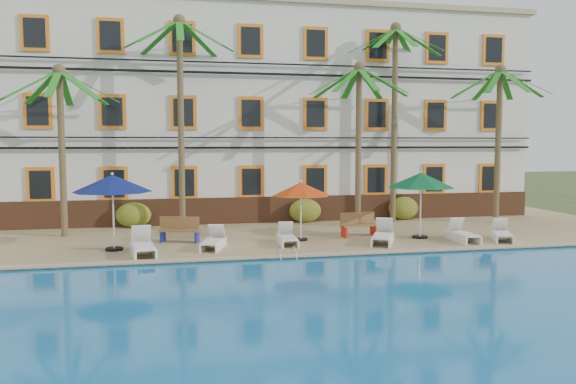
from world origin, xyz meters
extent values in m
plane|color=#384C23|center=(0.00, 0.00, 0.00)|extent=(100.00, 100.00, 0.00)
cube|color=tan|center=(0.00, 5.00, 0.12)|extent=(30.00, 12.00, 0.25)
cube|color=#176CB0|center=(0.00, -7.00, 0.10)|extent=(26.00, 12.00, 0.20)
cube|color=tan|center=(0.00, -0.90, 0.28)|extent=(30.00, 0.35, 0.06)
cube|color=silver|center=(0.00, 10.00, 5.25)|extent=(25.00, 6.00, 10.00)
cube|color=brown|center=(0.00, 6.94, 0.85)|extent=(25.00, 0.12, 1.20)
cube|color=tan|center=(0.00, 10.00, 10.35)|extent=(25.40, 6.40, 0.25)
cube|color=orange|center=(-10.50, 6.95, 2.15)|extent=(1.15, 0.10, 1.50)
cube|color=black|center=(-10.50, 6.90, 2.15)|extent=(0.85, 0.04, 1.20)
cube|color=orange|center=(-7.50, 6.95, 2.15)|extent=(1.15, 0.10, 1.50)
cube|color=black|center=(-7.50, 6.90, 2.15)|extent=(0.85, 0.04, 1.20)
cube|color=orange|center=(-4.50, 6.95, 2.15)|extent=(1.15, 0.10, 1.50)
cube|color=black|center=(-4.50, 6.90, 2.15)|extent=(0.85, 0.04, 1.20)
cube|color=orange|center=(-1.50, 6.95, 2.15)|extent=(1.15, 0.10, 1.50)
cube|color=black|center=(-1.50, 6.90, 2.15)|extent=(0.85, 0.04, 1.20)
cube|color=orange|center=(1.50, 6.95, 2.15)|extent=(1.15, 0.10, 1.50)
cube|color=black|center=(1.50, 6.90, 2.15)|extent=(0.85, 0.04, 1.20)
cube|color=orange|center=(4.50, 6.95, 2.15)|extent=(1.15, 0.10, 1.50)
cube|color=black|center=(4.50, 6.90, 2.15)|extent=(0.85, 0.04, 1.20)
cube|color=orange|center=(7.50, 6.95, 2.15)|extent=(1.15, 0.10, 1.50)
cube|color=black|center=(7.50, 6.90, 2.15)|extent=(0.85, 0.04, 1.20)
cube|color=orange|center=(10.50, 6.95, 2.15)|extent=(1.15, 0.10, 1.50)
cube|color=black|center=(10.50, 6.90, 2.15)|extent=(0.85, 0.04, 1.20)
cube|color=orange|center=(-10.50, 6.95, 5.25)|extent=(1.15, 0.10, 1.50)
cube|color=black|center=(-10.50, 6.90, 5.25)|extent=(0.85, 0.04, 1.20)
cube|color=orange|center=(-7.50, 6.95, 5.25)|extent=(1.15, 0.10, 1.50)
cube|color=black|center=(-7.50, 6.90, 5.25)|extent=(0.85, 0.04, 1.20)
cube|color=orange|center=(-4.50, 6.95, 5.25)|extent=(1.15, 0.10, 1.50)
cube|color=black|center=(-4.50, 6.90, 5.25)|extent=(0.85, 0.04, 1.20)
cube|color=orange|center=(-1.50, 6.95, 5.25)|extent=(1.15, 0.10, 1.50)
cube|color=black|center=(-1.50, 6.90, 5.25)|extent=(0.85, 0.04, 1.20)
cube|color=orange|center=(1.50, 6.95, 5.25)|extent=(1.15, 0.10, 1.50)
cube|color=black|center=(1.50, 6.90, 5.25)|extent=(0.85, 0.04, 1.20)
cube|color=orange|center=(4.50, 6.95, 5.25)|extent=(1.15, 0.10, 1.50)
cube|color=black|center=(4.50, 6.90, 5.25)|extent=(0.85, 0.04, 1.20)
cube|color=orange|center=(7.50, 6.95, 5.25)|extent=(1.15, 0.10, 1.50)
cube|color=black|center=(7.50, 6.90, 5.25)|extent=(0.85, 0.04, 1.20)
cube|color=orange|center=(10.50, 6.95, 5.25)|extent=(1.15, 0.10, 1.50)
cube|color=black|center=(10.50, 6.90, 5.25)|extent=(0.85, 0.04, 1.20)
cube|color=orange|center=(-10.50, 6.95, 8.45)|extent=(1.15, 0.10, 1.50)
cube|color=black|center=(-10.50, 6.90, 8.45)|extent=(0.85, 0.04, 1.20)
cube|color=orange|center=(-7.50, 6.95, 8.45)|extent=(1.15, 0.10, 1.50)
cube|color=black|center=(-7.50, 6.90, 8.45)|extent=(0.85, 0.04, 1.20)
cube|color=orange|center=(-4.50, 6.95, 8.45)|extent=(1.15, 0.10, 1.50)
cube|color=black|center=(-4.50, 6.90, 8.45)|extent=(0.85, 0.04, 1.20)
cube|color=orange|center=(-1.50, 6.95, 8.45)|extent=(1.15, 0.10, 1.50)
cube|color=black|center=(-1.50, 6.90, 8.45)|extent=(0.85, 0.04, 1.20)
cube|color=orange|center=(1.50, 6.95, 8.45)|extent=(1.15, 0.10, 1.50)
cube|color=black|center=(1.50, 6.90, 8.45)|extent=(0.85, 0.04, 1.20)
cube|color=orange|center=(4.50, 6.95, 8.45)|extent=(1.15, 0.10, 1.50)
cube|color=black|center=(4.50, 6.90, 8.45)|extent=(0.85, 0.04, 1.20)
cube|color=orange|center=(7.50, 6.95, 8.45)|extent=(1.15, 0.10, 1.50)
cube|color=black|center=(7.50, 6.90, 8.45)|extent=(0.85, 0.04, 1.20)
cube|color=orange|center=(10.50, 6.95, 8.45)|extent=(1.15, 0.10, 1.50)
cube|color=black|center=(10.50, 6.90, 8.45)|extent=(0.85, 0.04, 1.20)
cube|color=black|center=(0.00, 6.80, 3.70)|extent=(25.00, 0.08, 0.10)
cube|color=black|center=(0.00, 6.80, 4.15)|extent=(25.00, 0.08, 0.06)
cube|color=black|center=(0.00, 6.80, 7.00)|extent=(25.00, 0.08, 0.10)
cube|color=black|center=(0.00, 6.80, 7.45)|extent=(25.00, 0.08, 0.06)
cylinder|color=brown|center=(-9.22, 4.80, 3.47)|extent=(0.26, 0.26, 6.44)
sphere|color=brown|center=(-9.22, 4.80, 6.69)|extent=(0.50, 0.50, 0.50)
cube|color=#1B711B|center=(-9.22, 5.90, 6.09)|extent=(0.28, 2.22, 1.21)
cube|color=#1B711B|center=(-9.99, 5.57, 6.09)|extent=(1.77, 1.77, 1.21)
cube|color=#1B711B|center=(-10.32, 4.80, 6.09)|extent=(2.22, 0.28, 1.21)
cube|color=#1B711B|center=(-9.99, 4.02, 6.09)|extent=(1.77, 1.77, 1.21)
cube|color=#1B711B|center=(-9.22, 3.69, 6.09)|extent=(0.28, 2.22, 1.21)
cube|color=#1B711B|center=(-8.44, 4.02, 6.09)|extent=(1.77, 1.77, 1.21)
cube|color=#1B711B|center=(-8.12, 4.80, 6.09)|extent=(2.22, 0.28, 1.21)
cube|color=#1B711B|center=(-8.44, 5.57, 6.09)|extent=(1.77, 1.77, 1.21)
cylinder|color=brown|center=(-4.64, 5.40, 4.57)|extent=(0.26, 0.26, 8.65)
sphere|color=brown|center=(-4.64, 5.40, 8.90)|extent=(0.50, 0.50, 0.50)
cube|color=#1B711B|center=(-4.64, 6.50, 8.30)|extent=(0.28, 2.22, 1.21)
cube|color=#1B711B|center=(-5.42, 6.18, 8.30)|extent=(1.77, 1.77, 1.21)
cube|color=#1B711B|center=(-5.75, 5.40, 8.30)|extent=(2.22, 0.28, 1.21)
cube|color=#1B711B|center=(-5.42, 4.62, 8.30)|extent=(1.77, 1.77, 1.21)
cube|color=#1B711B|center=(-4.64, 4.30, 8.30)|extent=(0.28, 2.22, 1.21)
cube|color=#1B711B|center=(-3.87, 4.62, 8.30)|extent=(1.77, 1.77, 1.21)
cube|color=#1B711B|center=(-3.54, 5.40, 8.30)|extent=(2.22, 0.28, 1.21)
cube|color=#1B711B|center=(-3.87, 6.18, 8.30)|extent=(1.77, 1.77, 1.21)
cylinder|color=brown|center=(2.90, 4.88, 3.69)|extent=(0.26, 0.26, 6.88)
sphere|color=brown|center=(2.90, 4.88, 7.13)|extent=(0.50, 0.50, 0.50)
cube|color=#1B711B|center=(2.90, 5.98, 6.54)|extent=(0.28, 2.22, 1.21)
cube|color=#1B711B|center=(2.12, 5.65, 6.54)|extent=(1.77, 1.77, 1.21)
cube|color=#1B711B|center=(1.80, 4.88, 6.54)|extent=(2.22, 0.28, 1.21)
cube|color=#1B711B|center=(2.12, 4.10, 6.54)|extent=(1.77, 1.77, 1.21)
cube|color=#1B711B|center=(2.90, 3.78, 6.54)|extent=(0.28, 2.22, 1.21)
cube|color=#1B711B|center=(3.68, 4.10, 6.54)|extent=(1.77, 1.77, 1.21)
cube|color=#1B711B|center=(4.00, 4.88, 6.54)|extent=(2.22, 0.28, 1.21)
cube|color=#1B711B|center=(3.68, 5.65, 6.54)|extent=(1.77, 1.77, 1.21)
cylinder|color=brown|center=(4.98, 5.95, 4.67)|extent=(0.26, 0.26, 8.84)
sphere|color=brown|center=(4.98, 5.95, 9.09)|extent=(0.50, 0.50, 0.50)
cube|color=#1B711B|center=(4.98, 7.05, 8.50)|extent=(0.28, 2.22, 1.21)
cube|color=#1B711B|center=(4.20, 6.73, 8.50)|extent=(1.77, 1.77, 1.21)
cube|color=#1B711B|center=(3.87, 5.95, 8.50)|extent=(2.22, 0.28, 1.21)
cube|color=#1B711B|center=(4.20, 5.17, 8.50)|extent=(1.77, 1.77, 1.21)
cube|color=#1B711B|center=(4.98, 4.85, 8.50)|extent=(0.28, 2.22, 1.21)
cube|color=#1B711B|center=(5.75, 5.17, 8.50)|extent=(1.77, 1.77, 1.21)
cube|color=#1B711B|center=(6.08, 5.95, 8.50)|extent=(2.22, 0.28, 1.21)
cube|color=#1B711B|center=(5.75, 6.73, 8.50)|extent=(1.77, 1.77, 1.21)
cylinder|color=brown|center=(9.56, 4.80, 3.73)|extent=(0.26, 0.26, 6.95)
sphere|color=brown|center=(9.56, 4.80, 7.20)|extent=(0.50, 0.50, 0.50)
cube|color=#1B711B|center=(9.56, 5.91, 6.61)|extent=(0.28, 2.22, 1.21)
cube|color=#1B711B|center=(8.78, 5.58, 6.61)|extent=(1.77, 1.77, 1.21)
cube|color=#1B711B|center=(8.46, 4.80, 6.61)|extent=(2.22, 0.28, 1.21)
cube|color=#1B711B|center=(8.78, 4.03, 6.61)|extent=(1.77, 1.77, 1.21)
cube|color=#1B711B|center=(9.56, 3.70, 6.61)|extent=(0.28, 2.22, 1.21)
cube|color=#1B711B|center=(10.34, 4.03, 6.61)|extent=(1.77, 1.77, 1.21)
cube|color=#1B711B|center=(10.66, 4.80, 6.61)|extent=(2.22, 0.28, 1.21)
cube|color=#1B711B|center=(10.34, 5.58, 6.61)|extent=(1.77, 1.77, 1.21)
ellipsoid|color=#205B1A|center=(-6.70, 6.60, 0.80)|extent=(1.50, 0.90, 1.10)
ellipsoid|color=#205B1A|center=(0.94, 6.60, 0.80)|extent=(1.50, 0.90, 1.10)
ellipsoid|color=#205B1A|center=(5.79, 6.60, 0.80)|extent=(1.50, 0.90, 1.10)
cylinder|color=black|center=(-7.03, 1.40, 0.29)|extent=(0.60, 0.60, 0.09)
cylinder|color=silver|center=(-7.03, 1.40, 1.53)|extent=(0.06, 0.06, 2.57)
cone|color=navy|center=(-7.03, 1.40, 2.55)|extent=(2.67, 2.67, 0.59)
sphere|color=silver|center=(-7.03, 1.40, 2.87)|extent=(0.10, 0.10, 0.10)
cylinder|color=black|center=(-0.33, 2.01, 0.29)|extent=(0.51, 0.51, 0.07)
cylinder|color=silver|center=(-0.33, 2.01, 1.34)|extent=(0.06, 0.06, 2.17)
cone|color=#C0380D|center=(-0.33, 2.01, 2.20)|extent=(2.26, 2.26, 0.50)
sphere|color=silver|center=(-0.33, 2.01, 2.47)|extent=(0.10, 0.10, 0.10)
cylinder|color=black|center=(4.30, 1.58, 0.29)|extent=(0.58, 0.58, 0.08)
cylinder|color=silver|center=(4.30, 1.58, 1.50)|extent=(0.06, 0.06, 2.51)
cone|color=#095229|center=(4.30, 1.58, 2.50)|extent=(2.61, 2.61, 0.57)
sphere|color=silver|center=(4.30, 1.58, 2.81)|extent=(0.10, 0.10, 0.10)
cube|color=white|center=(-5.98, 0.05, 0.59)|extent=(0.82, 1.45, 0.06)
cube|color=white|center=(-6.12, 0.99, 0.83)|extent=(0.70, 0.59, 0.69)
cube|color=white|center=(-6.33, 0.26, 0.41)|extent=(0.34, 1.94, 0.32)
cube|color=white|center=(-5.71, 0.35, 0.41)|extent=(0.34, 1.94, 0.32)
cube|color=white|center=(-3.75, 0.75, 0.54)|extent=(0.87, 1.29, 0.05)
cube|color=white|center=(-3.51, 1.54, 0.75)|extent=(0.65, 0.58, 0.59)
cube|color=white|center=(-3.95, 1.05, 0.39)|extent=(0.54, 1.63, 0.27)
cube|color=white|center=(-3.42, 0.89, 0.39)|extent=(0.54, 1.63, 0.27)
cube|color=white|center=(-1.02, 0.99, 0.54)|extent=(0.61, 1.20, 0.05)
cube|color=white|center=(-0.97, 1.80, 0.74)|extent=(0.56, 0.46, 0.58)
cube|color=white|center=(-1.28, 1.23, 0.38)|extent=(0.15, 1.66, 0.27)
cube|color=white|center=(-0.74, 1.20, 0.38)|extent=(0.15, 1.66, 0.27)
cube|color=white|center=(2.32, 0.47, 0.58)|extent=(1.15, 1.47, 0.06)
cube|color=white|center=(2.73, 1.30, 0.81)|extent=(0.77, 0.72, 0.67)
cube|color=white|center=(2.16, 0.84, 0.40)|extent=(0.91, 1.72, 0.31)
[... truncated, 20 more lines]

